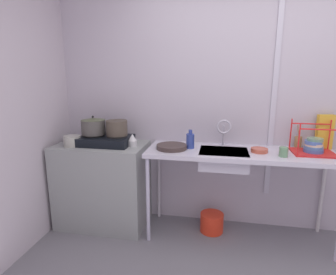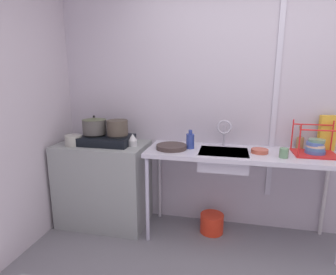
% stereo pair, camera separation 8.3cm
% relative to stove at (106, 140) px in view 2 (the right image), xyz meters
% --- Properties ---
extents(wall_back, '(4.88, 0.10, 2.46)m').
position_rel_stove_xyz_m(wall_back, '(1.49, 0.33, 0.29)').
color(wall_back, '#AFA7B4').
rests_on(wall_back, ground).
extents(wall_metal_strip, '(0.05, 0.01, 1.97)m').
position_rel_stove_xyz_m(wall_metal_strip, '(1.66, 0.27, 0.42)').
color(wall_metal_strip, '#B8B5C5').
extents(counter_concrete, '(0.92, 0.56, 0.89)m').
position_rel_stove_xyz_m(counter_concrete, '(-0.05, 0.00, -0.49)').
color(counter_concrete, gray).
rests_on(counter_concrete, ground).
extents(counter_sink, '(1.77, 0.56, 0.89)m').
position_rel_stove_xyz_m(counter_sink, '(1.35, 0.00, -0.11)').
color(counter_sink, '#B8B5C5').
rests_on(counter_sink, ground).
extents(stove, '(0.53, 0.36, 0.10)m').
position_rel_stove_xyz_m(stove, '(0.00, 0.00, 0.00)').
color(stove, black).
rests_on(stove, counter_concrete).
extents(pot_on_left_burner, '(0.25, 0.25, 0.19)m').
position_rel_stove_xyz_m(pot_on_left_burner, '(-0.13, 0.00, 0.14)').
color(pot_on_left_burner, '#474440').
rests_on(pot_on_left_burner, stove).
extents(pot_on_right_burner, '(0.21, 0.21, 0.15)m').
position_rel_stove_xyz_m(pot_on_right_burner, '(0.13, 0.00, 0.13)').
color(pot_on_right_burner, '#453C32').
rests_on(pot_on_right_burner, stove).
extents(pot_beside_stove, '(0.17, 0.17, 0.11)m').
position_rel_stove_xyz_m(pot_beside_stove, '(-0.31, -0.12, 0.01)').
color(pot_beside_stove, '#A0A296').
rests_on(pot_beside_stove, counter_concrete).
extents(percolator, '(0.09, 0.09, 0.13)m').
position_rel_stove_xyz_m(percolator, '(0.30, -0.03, 0.02)').
color(percolator, silver).
rests_on(percolator, counter_concrete).
extents(sink_basin, '(0.45, 0.36, 0.16)m').
position_rel_stove_xyz_m(sink_basin, '(1.19, -0.03, -0.13)').
color(sink_basin, '#B8B5C5').
rests_on(sink_basin, counter_sink).
extents(faucet, '(0.14, 0.08, 0.27)m').
position_rel_stove_xyz_m(faucet, '(1.19, 0.13, 0.14)').
color(faucet, '#B8B5C5').
rests_on(faucet, counter_sink).
extents(frying_pan, '(0.29, 0.29, 0.04)m').
position_rel_stove_xyz_m(frying_pan, '(0.70, -0.05, -0.03)').
color(frying_pan, '#3B2F2C').
rests_on(frying_pan, counter_sink).
extents(dish_rack, '(0.36, 0.31, 0.29)m').
position_rel_stove_xyz_m(dish_rack, '(2.00, 0.04, 0.01)').
color(dish_rack, red).
rests_on(dish_rack, counter_sink).
extents(cup_by_rack, '(0.08, 0.08, 0.09)m').
position_rel_stove_xyz_m(cup_by_rack, '(1.70, -0.12, -0.00)').
color(cup_by_rack, '#5F8963').
rests_on(cup_by_rack, counter_sink).
extents(small_bowl_on_drainboard, '(0.15, 0.15, 0.04)m').
position_rel_stove_xyz_m(small_bowl_on_drainboard, '(1.52, -0.01, -0.03)').
color(small_bowl_on_drainboard, '#B24F3B').
rests_on(small_bowl_on_drainboard, counter_sink).
extents(bottle_by_sink, '(0.08, 0.08, 0.18)m').
position_rel_stove_xyz_m(bottle_by_sink, '(0.87, 0.02, 0.03)').
color(bottle_by_sink, '#2C3D8D').
rests_on(bottle_by_sink, counter_sink).
extents(cereal_box, '(0.16, 0.08, 0.33)m').
position_rel_stove_xyz_m(cereal_box, '(2.14, 0.23, 0.12)').
color(cereal_box, gold).
rests_on(cereal_box, counter_sink).
extents(utensil_jar, '(0.07, 0.07, 0.23)m').
position_rel_stove_xyz_m(utensil_jar, '(1.91, 0.22, 0.01)').
color(utensil_jar, olive).
rests_on(utensil_jar, counter_sink).
extents(bucket_on_floor, '(0.24, 0.24, 0.19)m').
position_rel_stove_xyz_m(bucket_on_floor, '(1.11, 0.04, -0.84)').
color(bucket_on_floor, red).
rests_on(bucket_on_floor, ground).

